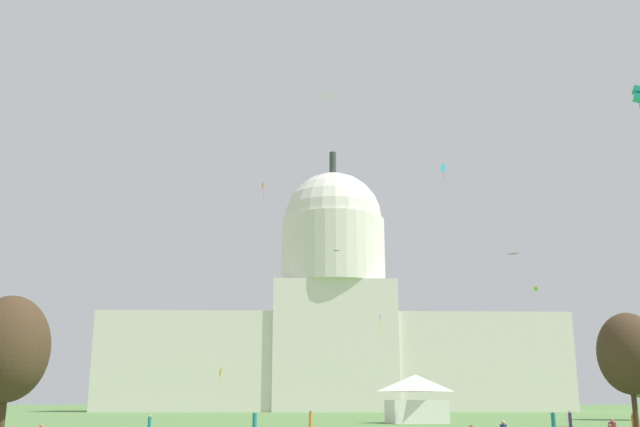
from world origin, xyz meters
The scene contains 20 objects.
capitol_building centered at (4.67, 159.19, 21.68)m, with size 115.64×27.00×67.93m.
event_tent centered at (10.49, 68.47, 3.01)m, with size 7.86×6.84×6.00m.
tree_east_mid centered at (45.56, 80.70, 7.49)m, with size 10.72×10.96×11.88m.
tree_east_near centered at (29.07, 47.82, 7.43)m, with size 9.01×8.99×11.56m.
tree_west_mid centered at (-30.87, 41.83, 7.39)m, with size 8.02×8.23×12.21m.
person_teal_edge_west centered at (-18.95, 47.76, 0.67)m, with size 0.44×0.44×1.46m.
person_teal_back_right centered at (-9.08, 53.54, 0.78)m, with size 0.53×0.53×1.73m.
person_purple_deep_crowd centered at (24.33, 52.92, 0.81)m, with size 0.44×0.44×1.74m.
person_teal_lawn_far_right centered at (23.42, 55.46, 0.76)m, with size 0.60×0.60×1.69m.
person_orange_near_tent centered at (-3.15, 55.02, 0.81)m, with size 0.40×0.40×1.75m.
person_orange_back_center centered at (28.93, 48.15, 0.73)m, with size 0.54×0.54×1.60m.
kite_violet_mid centered at (11.51, 114.79, 17.69)m, with size 0.45×0.66×4.13m.
kite_turquoise_mid centered at (26.68, 34.98, 30.10)m, with size 1.46×1.40×3.60m.
kite_yellow_low centered at (-19.99, 123.01, 7.95)m, with size 0.63×1.09×3.45m.
kite_pink_mid centered at (21.00, 58.57, 19.55)m, with size 1.63×1.52×0.16m.
kite_cyan_high centered at (23.30, 105.55, 45.95)m, with size 1.17×0.88×3.49m.
kite_orange_high centered at (-10.61, 91.33, 37.49)m, with size 0.41×0.60×3.60m.
kite_white_high centered at (0.01, 74.69, 47.05)m, with size 0.79×0.29×1.08m.
kite_blue_high centered at (3.76, 133.81, 35.24)m, with size 1.69×1.50×0.15m.
kite_lime_mid centered at (35.40, 93.20, 20.91)m, with size 0.81×0.83×0.72m.
Camera 1 is at (-4.72, -25.25, 2.92)m, focal length 40.32 mm.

